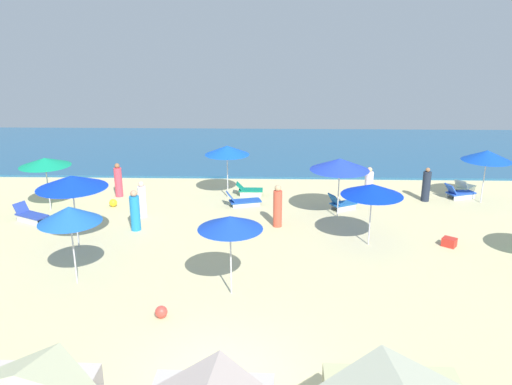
# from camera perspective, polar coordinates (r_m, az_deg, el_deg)

# --- Properties ---
(ground_plane) EXTENTS (60.00, 60.00, 0.00)m
(ground_plane) POSITION_cam_1_polar(r_m,az_deg,el_deg) (12.59, -3.75, -19.96)
(ground_plane) COLOR beige
(ocean) EXTENTS (60.00, 13.54, 0.12)m
(ocean) POSITION_cam_1_polar(r_m,az_deg,el_deg) (34.03, -0.25, 4.80)
(ocean) COLOR #245882
(ocean) RESTS_ON ground_plane
(umbrella_0) EXTENTS (2.48, 2.48, 2.71)m
(umbrella_0) POSITION_cam_1_polar(r_m,az_deg,el_deg) (19.39, -19.60, 1.11)
(umbrella_0) COLOR silver
(umbrella_0) RESTS_ON ground_plane
(umbrella_2) EXTENTS (1.91, 1.91, 2.55)m
(umbrella_2) POSITION_cam_1_polar(r_m,az_deg,el_deg) (16.62, -19.82, -2.28)
(umbrella_2) COLOR silver
(umbrella_2) RESTS_ON ground_plane
(umbrella_3) EXTENTS (2.24, 2.24, 2.34)m
(umbrella_3) POSITION_cam_1_polar(r_m,az_deg,el_deg) (19.03, 12.64, 0.30)
(umbrella_3) COLOR silver
(umbrella_3) RESTS_ON ground_plane
(umbrella_4) EXTENTS (2.18, 2.18, 2.45)m
(umbrella_4) POSITION_cam_1_polar(r_m,az_deg,el_deg) (25.38, 24.05, 3.73)
(umbrella_4) COLOR silver
(umbrella_4) RESTS_ON ground_plane
(lounge_chair_4_0) EXTENTS (1.53, 1.03, 0.75)m
(lounge_chair_4_0) POSITION_cam_1_polar(r_m,az_deg,el_deg) (26.08, 21.39, -0.03)
(lounge_chair_4_0) COLOR silver
(lounge_chair_4_0) RESTS_ON ground_plane
(lounge_chair_4_1) EXTENTS (1.29, 1.30, 0.73)m
(lounge_chair_4_1) POSITION_cam_1_polar(r_m,az_deg,el_deg) (27.06, 21.93, 0.53)
(lounge_chair_4_1) COLOR silver
(lounge_chair_4_1) RESTS_ON ground_plane
(umbrella_5) EXTENTS (2.15, 2.15, 2.36)m
(umbrella_5) POSITION_cam_1_polar(r_m,az_deg,el_deg) (23.96, -22.19, 3.12)
(umbrella_5) COLOR silver
(umbrella_5) RESTS_ON ground_plane
(lounge_chair_5_0) EXTENTS (1.58, 1.21, 0.72)m
(lounge_chair_5_0) POSITION_cam_1_polar(r_m,az_deg,el_deg) (23.38, -23.54, -2.28)
(lounge_chair_5_0) COLOR silver
(lounge_chair_5_0) RESTS_ON ground_plane
(umbrella_6) EXTENTS (2.46, 2.46, 2.55)m
(umbrella_6) POSITION_cam_1_polar(r_m,az_deg,el_deg) (21.59, 9.19, 3.08)
(umbrella_6) COLOR silver
(umbrella_6) RESTS_ON ground_plane
(lounge_chair_6_0) EXTENTS (1.35, 1.07, 0.79)m
(lounge_chair_6_0) POSITION_cam_1_polar(r_m,az_deg,el_deg) (23.08, 9.36, -1.20)
(lounge_chair_6_0) COLOR silver
(lounge_chair_6_0) RESTS_ON ground_plane
(umbrella_7) EXTENTS (1.92, 1.92, 2.49)m
(umbrella_7) POSITION_cam_1_polar(r_m,az_deg,el_deg) (15.05, -2.85, -3.33)
(umbrella_7) COLOR silver
(umbrella_7) RESTS_ON ground_plane
(umbrella_8) EXTENTS (2.06, 2.06, 2.48)m
(umbrella_8) POSITION_cam_1_polar(r_m,az_deg,el_deg) (23.99, -3.19, 4.66)
(umbrella_8) COLOR silver
(umbrella_8) RESTS_ON ground_plane
(lounge_chair_8_0) EXTENTS (1.26, 0.58, 0.62)m
(lounge_chair_8_0) POSITION_cam_1_polar(r_m,az_deg,el_deg) (24.74, -0.78, 0.27)
(lounge_chair_8_0) COLOR silver
(lounge_chair_8_0) RESTS_ON ground_plane
(lounge_chair_8_1) EXTENTS (1.63, 0.98, 0.67)m
(lounge_chair_8_1) POSITION_cam_1_polar(r_m,az_deg,el_deg) (23.32, -1.48, -0.92)
(lounge_chair_8_1) COLOR silver
(lounge_chair_8_1) RESTS_ON ground_plane
(beachgoer_0) EXTENTS (0.48, 0.48, 1.75)m
(beachgoer_0) POSITION_cam_1_polar(r_m,az_deg,el_deg) (20.74, 2.39, -1.60)
(beachgoer_0) COLOR #D9503A
(beachgoer_0) RESTS_ON ground_plane
(beachgoer_1) EXTENTS (0.45, 0.45, 1.57)m
(beachgoer_1) POSITION_cam_1_polar(r_m,az_deg,el_deg) (24.51, 12.28, 0.81)
(beachgoer_1) COLOR white
(beachgoer_1) RESTS_ON ground_plane
(beachgoer_2) EXTENTS (0.54, 0.54, 1.65)m
(beachgoer_2) POSITION_cam_1_polar(r_m,az_deg,el_deg) (20.91, -13.15, -2.07)
(beachgoer_2) COLOR #2089D9
(beachgoer_2) RESTS_ON ground_plane
(beachgoer_3) EXTENTS (0.46, 0.46, 1.59)m
(beachgoer_3) POSITION_cam_1_polar(r_m,az_deg,el_deg) (25.06, 18.20, 0.71)
(beachgoer_3) COLOR #20293A
(beachgoer_3) RESTS_ON ground_plane
(beachgoer_4) EXTENTS (0.40, 0.40, 1.57)m
(beachgoer_4) POSITION_cam_1_polar(r_m,az_deg,el_deg) (22.32, -12.39, -0.84)
(beachgoer_4) COLOR white
(beachgoer_4) RESTS_ON ground_plane
(beachgoer_6) EXTENTS (0.50, 0.50, 1.62)m
(beachgoer_6) POSITION_cam_1_polar(r_m,az_deg,el_deg) (25.29, -14.89, 1.22)
(beachgoer_6) COLOR #F24458
(beachgoer_6) RESTS_ON ground_plane
(beach_ball_0) EXTENTS (0.34, 0.34, 0.34)m
(beach_ball_0) POSITION_cam_1_polar(r_m,az_deg,el_deg) (14.95, -10.37, -12.78)
(beach_ball_0) COLOR #DD4339
(beach_ball_0) RESTS_ON ground_plane
(cooler_box_1) EXTENTS (0.61, 0.59, 0.32)m
(cooler_box_1) POSITION_cam_1_polar(r_m,az_deg,el_deg) (20.38, 20.47, -5.13)
(cooler_box_1) COLOR red
(cooler_box_1) RESTS_ON ground_plane
(beach_ball_2) EXTENTS (0.35, 0.35, 0.35)m
(beach_ball_2) POSITION_cam_1_polar(r_m,az_deg,el_deg) (24.06, -15.42, -1.11)
(beach_ball_2) COLOR yellow
(beach_ball_2) RESTS_ON ground_plane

